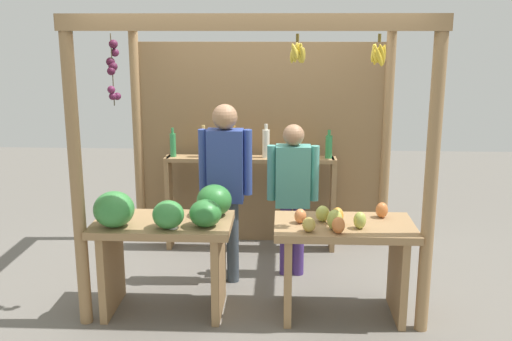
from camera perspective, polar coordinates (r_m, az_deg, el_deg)
ground_plane at (r=5.76m, az=0.09°, el=-10.07°), size 12.00×12.00×0.00m
market_stall at (r=5.78m, az=0.27°, el=4.63°), size 2.79×2.06×2.41m
fruit_counter_left at (r=4.88m, az=-8.63°, el=-5.71°), size 1.16×0.73×1.07m
fruit_counter_right at (r=4.88m, az=8.31°, el=-7.39°), size 1.12×0.64×0.95m
bottle_shelf_unit at (r=6.20m, az=-0.50°, el=-0.60°), size 1.78×0.22×1.35m
vendor_man at (r=5.34m, az=-2.94°, el=-0.65°), size 0.48×0.22×1.66m
vendor_woman at (r=5.53m, az=3.55°, el=-1.65°), size 0.48×0.20×1.46m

